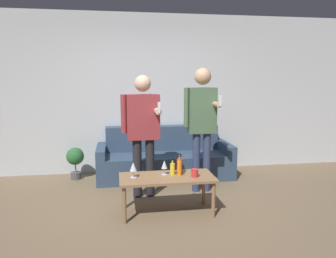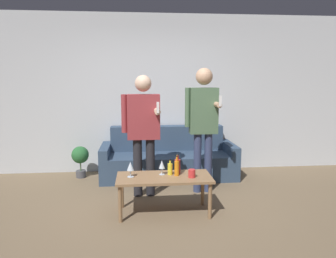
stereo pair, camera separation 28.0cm
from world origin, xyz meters
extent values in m
plane|color=#756047|center=(0.00, 0.00, 0.00)|extent=(16.00, 16.00, 0.00)
cube|color=silver|center=(0.00, 2.13, 1.35)|extent=(8.00, 0.06, 2.70)
cube|color=#334760|center=(0.28, 1.55, 0.20)|extent=(1.91, 0.59, 0.40)
cube|color=#334760|center=(0.28, 1.96, 0.41)|extent=(1.91, 0.23, 0.81)
cube|color=#334760|center=(-0.75, 1.66, 0.27)|extent=(0.14, 0.82, 0.54)
cube|color=#334760|center=(1.30, 1.66, 0.27)|extent=(0.14, 0.82, 0.54)
cube|color=#8E6B47|center=(0.08, 0.20, 0.44)|extent=(1.13, 0.53, 0.03)
cylinder|color=#8E6B47|center=(-0.43, -0.01, 0.21)|extent=(0.04, 0.04, 0.43)
cylinder|color=#8E6B47|center=(0.60, -0.01, 0.21)|extent=(0.04, 0.04, 0.43)
cylinder|color=#8E6B47|center=(-0.43, 0.42, 0.21)|extent=(0.04, 0.04, 0.43)
cylinder|color=#8E6B47|center=(0.60, 0.42, 0.21)|extent=(0.04, 0.04, 0.43)
cylinder|color=#B21E1E|center=(0.26, 0.31, 0.55)|extent=(0.07, 0.07, 0.17)
cylinder|color=#B21E1E|center=(0.26, 0.31, 0.67)|extent=(0.03, 0.03, 0.07)
cylinder|color=black|center=(0.26, 0.31, 0.69)|extent=(0.03, 0.03, 0.01)
cylinder|color=orange|center=(0.24, 0.22, 0.55)|extent=(0.06, 0.06, 0.18)
cylinder|color=orange|center=(0.24, 0.22, 0.67)|extent=(0.02, 0.02, 0.07)
cylinder|color=black|center=(0.24, 0.22, 0.70)|extent=(0.02, 0.02, 0.01)
cylinder|color=yellow|center=(0.16, 0.27, 0.53)|extent=(0.06, 0.06, 0.14)
cylinder|color=yellow|center=(0.16, 0.27, 0.62)|extent=(0.02, 0.02, 0.05)
cylinder|color=black|center=(0.16, 0.27, 0.64)|extent=(0.03, 0.03, 0.01)
cylinder|color=silver|center=(0.06, 0.28, 0.46)|extent=(0.07, 0.07, 0.01)
cylinder|color=silver|center=(0.06, 0.28, 0.50)|extent=(0.01, 0.01, 0.07)
cone|color=silver|center=(0.06, 0.28, 0.59)|extent=(0.07, 0.07, 0.10)
cylinder|color=silver|center=(-0.32, 0.22, 0.46)|extent=(0.08, 0.08, 0.01)
cylinder|color=silver|center=(-0.32, 0.22, 0.50)|extent=(0.01, 0.01, 0.08)
cone|color=silver|center=(-0.32, 0.22, 0.59)|extent=(0.08, 0.08, 0.10)
cylinder|color=red|center=(0.41, 0.13, 0.51)|extent=(0.08, 0.08, 0.10)
cylinder|color=#232328|center=(-0.23, 0.83, 0.40)|extent=(0.12, 0.12, 0.80)
cylinder|color=#232328|center=(-0.05, 0.83, 0.40)|extent=(0.12, 0.12, 0.80)
cube|color=#933338|center=(-0.14, 0.83, 1.11)|extent=(0.44, 0.19, 0.60)
sphere|color=beige|center=(-0.14, 0.83, 1.55)|extent=(0.22, 0.22, 0.22)
cylinder|color=#933338|center=(-0.40, 0.83, 1.15)|extent=(0.08, 0.08, 0.51)
cylinder|color=beige|center=(0.03, 0.69, 1.20)|extent=(0.08, 0.28, 0.08)
cube|color=white|center=(0.03, 0.52, 1.26)|extent=(0.03, 0.03, 0.14)
cylinder|color=navy|center=(0.62, 0.91, 0.43)|extent=(0.11, 0.11, 0.85)
cylinder|color=navy|center=(0.77, 0.91, 0.43)|extent=(0.11, 0.11, 0.85)
cube|color=#4C6B4C|center=(0.70, 0.91, 1.17)|extent=(0.39, 0.17, 0.64)
sphere|color=tan|center=(0.70, 0.91, 1.64)|extent=(0.23, 0.23, 0.23)
cylinder|color=#4C6B4C|center=(0.47, 0.91, 1.22)|extent=(0.07, 0.07, 0.54)
cylinder|color=tan|center=(0.85, 0.77, 1.27)|extent=(0.07, 0.28, 0.07)
cube|color=white|center=(0.85, 0.61, 1.33)|extent=(0.03, 0.03, 0.14)
cylinder|color=#4C4C51|center=(-1.17, 1.78, 0.06)|extent=(0.16, 0.16, 0.11)
cylinder|color=#476B38|center=(-1.17, 1.78, 0.20)|extent=(0.02, 0.02, 0.17)
sphere|color=#286633|center=(-1.17, 1.78, 0.38)|extent=(0.28, 0.28, 0.28)
camera|label=1|loc=(-0.50, -3.53, 1.62)|focal=35.00mm
camera|label=2|loc=(-0.23, -3.56, 1.62)|focal=35.00mm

